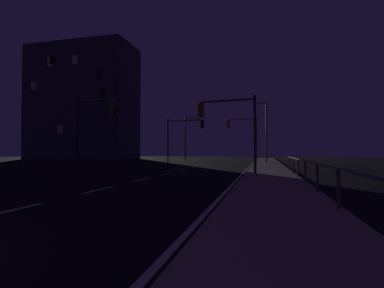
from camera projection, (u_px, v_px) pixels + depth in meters
ground_plane at (169, 173)px, 19.49m from camera, size 112.00×112.00×0.00m
sidewalk_right at (270, 174)px, 17.90m from camera, size 3.00×77.00×0.14m
lane_markings_center at (183, 170)px, 22.88m from camera, size 0.14×50.00×0.01m
lane_edge_line at (246, 170)px, 23.17m from camera, size 0.14×53.00×0.01m
traffic_light_far_center at (228, 119)px, 18.50m from camera, size 3.79×0.58×4.85m
traffic_light_mid_right at (94, 120)px, 18.70m from camera, size 3.01×0.48×5.02m
traffic_light_mid_left at (244, 131)px, 37.38m from camera, size 3.89×0.54×5.68m
traffic_light_near_right at (183, 131)px, 35.47m from camera, size 4.73×0.43×5.48m
street_lamp_far_end at (264, 126)px, 35.54m from camera, size 1.66×0.82×7.36m
street_lamp_corner at (188, 134)px, 46.31m from camera, size 2.35×1.07×6.89m
barrier_fence at (317, 170)px, 9.65m from camera, size 0.09×22.71×0.98m
building_distant at (83, 103)px, 53.59m from camera, size 18.87×8.93×20.65m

